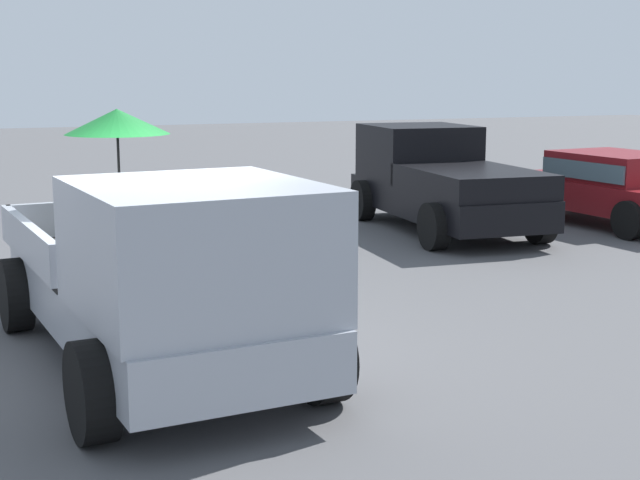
% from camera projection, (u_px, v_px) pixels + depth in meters
% --- Properties ---
extents(ground_plane, '(80.00, 80.00, 0.00)m').
position_uv_depth(ground_plane, '(152.00, 361.00, 9.14)').
color(ground_plane, '#4C4C4F').
extents(pickup_truck_main, '(5.18, 2.57, 2.38)m').
position_uv_depth(pickup_truck_main, '(163.00, 272.00, 8.61)').
color(pickup_truck_main, black).
rests_on(pickup_truck_main, ground).
extents(pickup_truck_far, '(4.92, 2.46, 1.80)m').
position_uv_depth(pickup_truck_far, '(440.00, 180.00, 16.64)').
color(pickup_truck_far, black).
rests_on(pickup_truck_far, ground).
extents(parked_sedan_far, '(4.44, 2.26, 1.33)m').
position_uv_depth(parked_sedan_far, '(613.00, 185.00, 17.16)').
color(parked_sedan_far, black).
rests_on(parked_sedan_far, ground).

